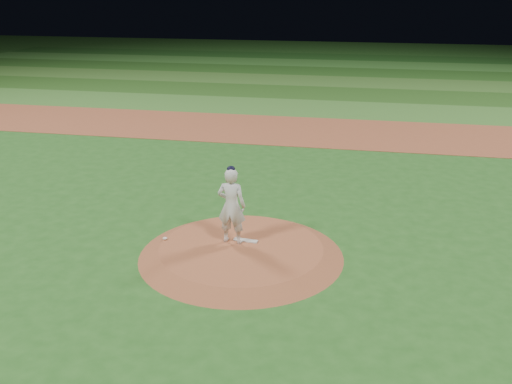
% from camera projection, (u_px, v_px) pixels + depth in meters
% --- Properties ---
extents(ground, '(120.00, 120.00, 0.00)m').
position_uv_depth(ground, '(241.00, 255.00, 15.38)').
color(ground, '#21541B').
rests_on(ground, ground).
extents(infield_dirt_band, '(70.00, 6.00, 0.02)m').
position_uv_depth(infield_dirt_band, '(304.00, 131.00, 28.26)').
color(infield_dirt_band, brown).
rests_on(infield_dirt_band, ground).
extents(outfield_stripe_0, '(70.00, 5.00, 0.02)m').
position_uv_depth(outfield_stripe_0, '(316.00, 108.00, 33.32)').
color(outfield_stripe_0, '#356B27').
rests_on(outfield_stripe_0, ground).
extents(outfield_stripe_1, '(70.00, 5.00, 0.02)m').
position_uv_depth(outfield_stripe_1, '(323.00, 93.00, 37.91)').
color(outfield_stripe_1, '#224C18').
rests_on(outfield_stripe_1, ground).
extents(outfield_stripe_2, '(70.00, 5.00, 0.02)m').
position_uv_depth(outfield_stripe_2, '(329.00, 81.00, 42.51)').
color(outfield_stripe_2, '#356424').
rests_on(outfield_stripe_2, ground).
extents(outfield_stripe_3, '(70.00, 5.00, 0.02)m').
position_uv_depth(outfield_stripe_3, '(334.00, 72.00, 47.11)').
color(outfield_stripe_3, '#1F4C18').
rests_on(outfield_stripe_3, ground).
extents(outfield_stripe_4, '(70.00, 5.00, 0.02)m').
position_uv_depth(outfield_stripe_4, '(338.00, 64.00, 51.71)').
color(outfield_stripe_4, '#2F6A26').
rests_on(outfield_stripe_4, ground).
extents(outfield_stripe_5, '(70.00, 5.00, 0.02)m').
position_uv_depth(outfield_stripe_5, '(342.00, 57.00, 56.31)').
color(outfield_stripe_5, '#1A4917').
rests_on(outfield_stripe_5, ground).
extents(pitchers_mound, '(5.50, 5.50, 0.25)m').
position_uv_depth(pitchers_mound, '(241.00, 251.00, 15.34)').
color(pitchers_mound, brown).
rests_on(pitchers_mound, ground).
extents(pitching_rubber, '(0.69, 0.24, 0.03)m').
position_uv_depth(pitching_rubber, '(246.00, 240.00, 15.65)').
color(pitching_rubber, beige).
rests_on(pitching_rubber, pitchers_mound).
extents(rosin_bag, '(0.12, 0.12, 0.07)m').
position_uv_depth(rosin_bag, '(165.00, 238.00, 15.72)').
color(rosin_bag, silver).
rests_on(rosin_bag, pitchers_mound).
extents(pitcher_on_mound, '(0.80, 0.55, 2.18)m').
position_uv_depth(pitcher_on_mound, '(232.00, 206.00, 15.22)').
color(pitcher_on_mound, silver).
rests_on(pitcher_on_mound, pitchers_mound).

